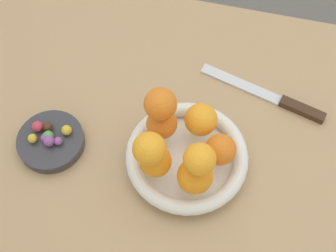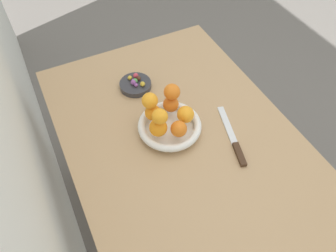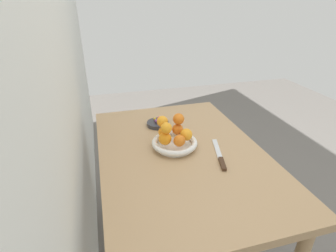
{
  "view_description": "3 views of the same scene",
  "coord_description": "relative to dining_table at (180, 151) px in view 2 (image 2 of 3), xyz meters",
  "views": [
    {
      "loc": [
        -0.0,
        0.34,
        1.44
      ],
      "look_at": [
        0.07,
        0.03,
        0.87
      ],
      "focal_mm": 45.0,
      "sensor_mm": 36.0,
      "label": 1
    },
    {
      "loc": [
        -0.59,
        0.34,
        1.63
      ],
      "look_at": [
        0.01,
        0.04,
        0.81
      ],
      "focal_mm": 35.0,
      "sensor_mm": 36.0,
      "label": 2
    },
    {
      "loc": [
        -0.99,
        0.34,
        1.41
      ],
      "look_at": [
        0.06,
        0.05,
        0.85
      ],
      "focal_mm": 28.0,
      "sensor_mm": 36.0,
      "label": 3
    }
  ],
  "objects": [
    {
      "name": "orange_5",
      "position": [
        0.1,
        -0.01,
        0.21
      ],
      "size": [
        0.06,
        0.06,
        0.06
      ],
      "primitive_type": "sphere",
      "color": "orange",
      "rests_on": "orange_1"
    },
    {
      "name": "candy_ball_7",
      "position": [
        0.29,
        0.05,
        0.12
      ],
      "size": [
        0.02,
        0.02,
        0.02
      ],
      "primitive_type": "sphere",
      "color": "#4C9947",
      "rests_on": "candy_dish"
    },
    {
      "name": "orange_7",
      "position": [
        0.09,
        0.07,
        0.21
      ],
      "size": [
        0.05,
        0.05,
        0.05
      ],
      "primitive_type": "sphere",
      "color": "orange",
      "rests_on": "orange_2"
    },
    {
      "name": "knife",
      "position": [
        -0.09,
        -0.15,
        0.09
      ],
      "size": [
        0.26,
        0.09,
        0.01
      ],
      "color": "#3F2819",
      "rests_on": "dining_table"
    },
    {
      "name": "candy_ball_2",
      "position": [
        0.29,
        0.06,
        0.12
      ],
      "size": [
        0.02,
        0.02,
        0.02
      ],
      "primitive_type": "sphere",
      "color": "#8C4C99",
      "rests_on": "candy_dish"
    },
    {
      "name": "orange_3",
      "position": [
        0.02,
        0.08,
        0.16
      ],
      "size": [
        0.06,
        0.06,
        0.06
      ],
      "primitive_type": "sphere",
      "color": "orange",
      "rests_on": "fruit_bowl"
    },
    {
      "name": "orange_1",
      "position": [
        0.1,
        -0.01,
        0.16
      ],
      "size": [
        0.05,
        0.05,
        0.05
      ],
      "primitive_type": "sphere",
      "color": "orange",
      "rests_on": "fruit_bowl"
    },
    {
      "name": "dining_table",
      "position": [
        0.0,
        0.0,
        0.0
      ],
      "size": [
        1.1,
        0.76,
        0.74
      ],
      "color": "tan",
      "rests_on": "ground_plane"
    },
    {
      "name": "orange_6",
      "position": [
        0.02,
        0.07,
        0.21
      ],
      "size": [
        0.05,
        0.05,
        0.05
      ],
      "primitive_type": "sphere",
      "color": "orange",
      "rests_on": "orange_3"
    },
    {
      "name": "orange_0",
      "position": [
        0.03,
        -0.03,
        0.16
      ],
      "size": [
        0.06,
        0.06,
        0.06
      ],
      "primitive_type": "sphere",
      "color": "orange",
      "rests_on": "fruit_bowl"
    },
    {
      "name": "candy_ball_0",
      "position": [
        0.32,
        0.06,
        0.12
      ],
      "size": [
        0.02,
        0.02,
        0.02
      ],
      "primitive_type": "sphere",
      "color": "gold",
      "rests_on": "candy_dish"
    },
    {
      "name": "candy_ball_5",
      "position": [
        0.3,
        0.05,
        0.12
      ],
      "size": [
        0.02,
        0.02,
        0.02
      ],
      "primitive_type": "sphere",
      "color": "#8C4C99",
      "rests_on": "candy_dish"
    },
    {
      "name": "candy_ball_1",
      "position": [
        0.27,
        0.03,
        0.12
      ],
      "size": [
        0.02,
        0.02,
        0.02
      ],
      "primitive_type": "sphere",
      "color": "gold",
      "rests_on": "candy_dish"
    },
    {
      "name": "orange_4",
      "position": [
        -0.01,
        0.02,
        0.16
      ],
      "size": [
        0.05,
        0.05,
        0.05
      ],
      "primitive_type": "sphere",
      "color": "orange",
      "rests_on": "fruit_bowl"
    },
    {
      "name": "candy_dish",
      "position": [
        0.29,
        0.05,
        0.1
      ],
      "size": [
        0.12,
        0.12,
        0.02
      ],
      "primitive_type": "cylinder",
      "color": "#333338",
      "rests_on": "dining_table"
    },
    {
      "name": "fruit_bowl",
      "position": [
        0.04,
        0.02,
        0.11
      ],
      "size": [
        0.22,
        0.22,
        0.04
      ],
      "color": "white",
      "rests_on": "dining_table"
    },
    {
      "name": "ground_plane",
      "position": [
        0.0,
        0.0,
        -0.65
      ],
      "size": [
        6.0,
        6.0,
        0.0
      ],
      "primitive_type": "plane",
      "color": "slate"
    },
    {
      "name": "candy_ball_3",
      "position": [
        0.32,
        0.03,
        0.12
      ],
      "size": [
        0.02,
        0.02,
        0.02
      ],
      "primitive_type": "sphere",
      "color": "#C6384C",
      "rests_on": "candy_dish"
    },
    {
      "name": "candy_ball_4",
      "position": [
        0.3,
        0.03,
        0.12
      ],
      "size": [
        0.02,
        0.02,
        0.02
      ],
      "primitive_type": "sphere",
      "color": "#472819",
      "rests_on": "candy_dish"
    },
    {
      "name": "orange_2",
      "position": [
        0.09,
        0.06,
        0.16
      ],
      "size": [
        0.05,
        0.05,
        0.05
      ],
      "primitive_type": "sphere",
      "color": "orange",
      "rests_on": "fruit_bowl"
    },
    {
      "name": "candy_ball_6",
      "position": [
        0.27,
        0.05,
        0.12
      ],
      "size": [
        0.02,
        0.02,
        0.02
      ],
      "primitive_type": "sphere",
      "color": "#8C4C99",
      "rests_on": "candy_dish"
    }
  ]
}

